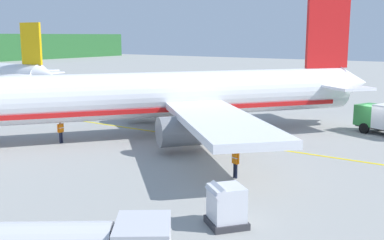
{
  "coord_description": "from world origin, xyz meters",
  "views": [
    {
      "loc": [
        -41.28,
        -8.69,
        8.4
      ],
      "look_at": [
        -12.93,
        10.44,
        2.16
      ],
      "focal_mm": 43.31,
      "sensor_mm": 36.0,
      "label": 1
    }
  ],
  "objects": [
    {
      "name": "crew_loader_left",
      "position": [
        -17.41,
        19.96,
        1.06
      ],
      "size": [
        0.63,
        0.24,
        1.78
      ],
      "color": "#191E33",
      "rests_on": "ground"
    },
    {
      "name": "apron_guide_line",
      "position": [
        -9.77,
        10.44,
        0.01
      ],
      "size": [
        0.3,
        60.0,
        0.01
      ],
      "primitive_type": "cube",
      "color": "yellow",
      "rests_on": "ground"
    },
    {
      "name": "cargo_container_near",
      "position": [
        -24.2,
        1.0,
        0.93
      ],
      "size": [
        2.29,
        2.29,
        1.97
      ],
      "color": "#333338",
      "rests_on": "ground"
    },
    {
      "name": "airliner_foreground",
      "position": [
        -10.49,
        15.09,
        3.39
      ],
      "size": [
        34.94,
        29.92,
        11.9
      ],
      "color": "white",
      "rests_on": "ground"
    },
    {
      "name": "crew_marshaller",
      "position": [
        -17.72,
        4.08,
        1.06
      ],
      "size": [
        0.38,
        0.59,
        1.79
      ],
      "color": "#191E33",
      "rests_on": "ground"
    },
    {
      "name": "ground",
      "position": [
        0.0,
        48.0,
        -0.1
      ],
      "size": [
        240.0,
        320.0,
        0.2
      ],
      "primitive_type": "cube",
      "color": "#999993"
    }
  ]
}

